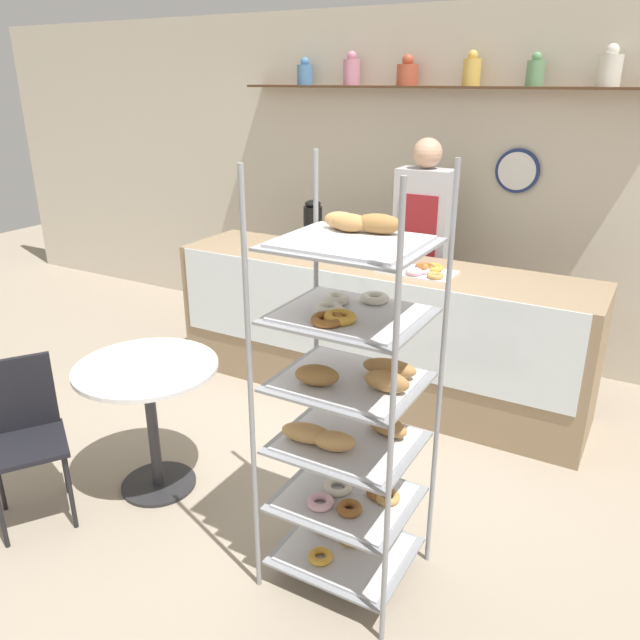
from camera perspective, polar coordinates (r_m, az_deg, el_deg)
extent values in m
plane|color=gray|center=(3.77, -3.36, -14.08)|extent=(14.00, 14.00, 0.00)
cube|color=beige|center=(5.26, 10.56, 11.88)|extent=(10.00, 0.06, 2.70)
cube|color=#4C331E|center=(5.05, 10.56, 20.20)|extent=(3.30, 0.24, 0.02)
cylinder|color=#4C7FB2|center=(5.54, -1.39, 21.50)|extent=(0.13, 0.13, 0.16)
sphere|color=#4C7FB2|center=(5.54, -1.40, 22.54)|extent=(0.07, 0.07, 0.07)
cylinder|color=#CC7F99|center=(5.33, 2.90, 21.69)|extent=(0.13, 0.13, 0.19)
sphere|color=#CC7F99|center=(5.33, 2.93, 22.98)|extent=(0.07, 0.07, 0.07)
cylinder|color=#B24C33|center=(5.13, 7.98, 21.31)|extent=(0.16, 0.16, 0.15)
sphere|color=#B24C33|center=(5.13, 8.05, 22.47)|extent=(0.09, 0.09, 0.09)
cylinder|color=gold|center=(4.97, 13.69, 21.14)|extent=(0.13, 0.13, 0.19)
sphere|color=gold|center=(4.97, 13.82, 22.46)|extent=(0.07, 0.07, 0.07)
cylinder|color=#669966|center=(4.86, 19.07, 20.54)|extent=(0.12, 0.12, 0.17)
sphere|color=#669966|center=(4.86, 19.23, 21.77)|extent=(0.07, 0.07, 0.07)
cylinder|color=silver|center=(4.78, 24.95, 19.95)|extent=(0.15, 0.15, 0.20)
sphere|color=silver|center=(4.79, 25.20, 21.43)|extent=(0.08, 0.08, 0.08)
cylinder|color=navy|center=(5.01, 17.60, 12.87)|extent=(0.33, 0.03, 0.33)
cylinder|color=white|center=(4.99, 17.55, 12.85)|extent=(0.28, 0.00, 0.28)
cube|color=#937A5B|center=(4.49, 5.08, -0.85)|extent=(2.98, 0.67, 0.98)
cube|color=silver|center=(4.14, 3.17, -0.13)|extent=(2.86, 0.01, 0.63)
cylinder|color=gray|center=(2.57, -6.33, -7.46)|extent=(0.02, 0.02, 1.90)
cylinder|color=gray|center=(2.30, 6.50, -11.10)|extent=(0.02, 0.02, 1.90)
cylinder|color=gray|center=(2.96, -0.34, -3.19)|extent=(0.02, 0.02, 1.90)
cylinder|color=gray|center=(2.74, 10.96, -5.77)|extent=(0.02, 0.02, 1.90)
cube|color=gray|center=(3.10, 2.35, -20.33)|extent=(0.59, 0.51, 0.01)
cube|color=silver|center=(3.09, 2.35, -20.17)|extent=(0.52, 0.45, 0.01)
torus|color=gold|center=(3.02, 0.05, -20.81)|extent=(0.11, 0.11, 0.03)
torus|color=gold|center=(3.11, 2.95, -19.21)|extent=(0.12, 0.12, 0.04)
torus|color=gold|center=(3.14, 5.19, -18.94)|extent=(0.11, 0.11, 0.03)
torus|color=brown|center=(3.18, 0.79, -18.25)|extent=(0.13, 0.13, 0.03)
cube|color=gray|center=(2.91, 2.44, -16.02)|extent=(0.59, 0.51, 0.01)
cube|color=silver|center=(2.90, 2.44, -15.83)|extent=(0.52, 0.45, 0.01)
torus|color=#EAB2C1|center=(2.83, 0.02, -16.31)|extent=(0.12, 0.12, 0.03)
torus|color=tan|center=(2.88, 6.16, -15.78)|extent=(0.11, 0.11, 0.03)
torus|color=brown|center=(2.80, 2.69, -16.82)|extent=(0.11, 0.11, 0.04)
torus|color=silver|center=(2.92, 1.65, -15.00)|extent=(0.13, 0.13, 0.03)
torus|color=brown|center=(2.90, 5.44, -15.42)|extent=(0.12, 0.12, 0.03)
cube|color=gray|center=(2.74, 2.53, -11.15)|extent=(0.59, 0.51, 0.01)
cube|color=silver|center=(2.74, 2.54, -10.93)|extent=(0.52, 0.45, 0.01)
ellipsoid|color=#B27F47|center=(2.77, 6.15, -9.57)|extent=(0.22, 0.15, 0.08)
ellipsoid|color=tan|center=(2.64, 1.32, -11.02)|extent=(0.20, 0.13, 0.09)
ellipsoid|color=#B27F47|center=(2.70, -0.86, -10.44)|extent=(0.20, 0.13, 0.06)
ellipsoid|color=tan|center=(2.69, -1.18, -10.30)|extent=(0.24, 0.13, 0.08)
cube|color=gray|center=(2.60, 2.64, -5.69)|extent=(0.59, 0.51, 0.01)
cube|color=silver|center=(2.59, 2.64, -5.45)|extent=(0.52, 0.45, 0.01)
ellipsoid|color=#B27F47|center=(2.60, 6.36, -4.38)|extent=(0.24, 0.12, 0.08)
ellipsoid|color=olive|center=(2.51, -0.28, -5.07)|extent=(0.20, 0.14, 0.09)
ellipsoid|color=#B27F47|center=(2.48, 6.11, -5.61)|extent=(0.19, 0.09, 0.09)
cube|color=gray|center=(2.48, 2.75, 0.36)|extent=(0.59, 0.51, 0.01)
cube|color=silver|center=(2.48, 2.75, 0.62)|extent=(0.52, 0.45, 0.01)
torus|color=gold|center=(2.37, 1.84, 0.25)|extent=(0.13, 0.13, 0.04)
torus|color=silver|center=(2.59, 5.02, 2.01)|extent=(0.12, 0.12, 0.03)
torus|color=silver|center=(2.56, 1.52, 1.95)|extent=(0.11, 0.11, 0.04)
torus|color=silver|center=(2.46, 0.83, 1.05)|extent=(0.11, 0.11, 0.03)
torus|color=brown|center=(2.35, 0.68, 0.04)|extent=(0.13, 0.13, 0.03)
cube|color=gray|center=(2.39, 2.87, 6.93)|extent=(0.59, 0.51, 0.01)
cube|color=silver|center=(2.39, 2.88, 7.20)|extent=(0.52, 0.45, 0.01)
ellipsoid|color=#B27F47|center=(2.51, 2.78, 8.88)|extent=(0.16, 0.11, 0.07)
ellipsoid|color=olive|center=(2.48, 5.35, 8.76)|extent=(0.20, 0.12, 0.08)
ellipsoid|color=tan|center=(2.54, 2.07, 9.05)|extent=(0.18, 0.09, 0.07)
cube|color=#282833|center=(4.97, 8.95, 0.74)|extent=(0.25, 0.19, 0.91)
cube|color=#B2B2B7|center=(4.76, 9.48, 9.57)|extent=(0.41, 0.22, 0.65)
cube|color=maroon|center=(4.68, 8.89, 7.93)|extent=(0.29, 0.01, 0.55)
sphere|color=tan|center=(4.69, 9.81, 14.82)|extent=(0.21, 0.21, 0.21)
cylinder|color=#262628|center=(3.80, -14.50, -14.27)|extent=(0.42, 0.42, 0.02)
cylinder|color=#333338|center=(3.60, -15.04, -9.51)|extent=(0.06, 0.06, 0.71)
cylinder|color=white|center=(3.43, -15.62, -4.21)|extent=(0.76, 0.76, 0.02)
cylinder|color=black|center=(3.52, -27.22, -15.25)|extent=(0.02, 0.02, 0.43)
cylinder|color=black|center=(3.51, -21.85, -14.40)|extent=(0.02, 0.02, 0.43)
cylinder|color=black|center=(3.79, -22.40, -11.73)|extent=(0.02, 0.02, 0.43)
cube|color=black|center=(3.53, -25.27, -10.37)|extent=(0.53, 0.53, 0.03)
cube|color=black|center=(3.59, -25.95, -6.09)|extent=(0.22, 0.32, 0.40)
cylinder|color=black|center=(4.65, -0.66, 8.42)|extent=(0.14, 0.14, 0.32)
ellipsoid|color=black|center=(4.61, -0.67, 10.58)|extent=(0.12, 0.12, 0.06)
cube|color=white|center=(4.14, 8.83, 4.37)|extent=(0.49, 0.28, 0.01)
torus|color=#EAB2C1|center=(4.06, 8.61, 4.37)|extent=(0.11, 0.11, 0.04)
torus|color=tan|center=(4.17, 10.12, 4.71)|extent=(0.11, 0.11, 0.03)
torus|color=#EAB2C1|center=(4.10, 9.31, 4.47)|extent=(0.11, 0.11, 0.03)
torus|color=tan|center=(4.01, 10.49, 4.01)|extent=(0.11, 0.11, 0.03)
torus|color=brown|center=(4.16, 9.55, 4.78)|extent=(0.13, 0.13, 0.04)
torus|color=gold|center=(4.18, 10.31, 4.74)|extent=(0.13, 0.13, 0.03)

